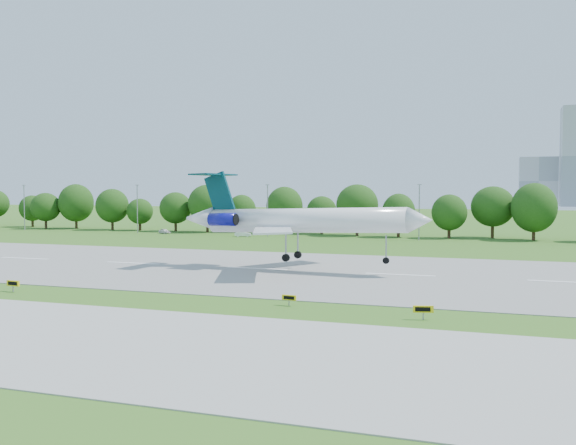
# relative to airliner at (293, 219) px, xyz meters

# --- Properties ---
(ground) EXTENTS (600.00, 600.00, 0.00)m
(ground) POSITION_rel_airliner_xyz_m (-5.25, -25.15, -7.02)
(ground) COLOR #326119
(ground) RESTS_ON ground
(runway) EXTENTS (400.00, 45.00, 0.08)m
(runway) POSITION_rel_airliner_xyz_m (-5.25, -0.15, -6.98)
(runway) COLOR gray
(runway) RESTS_ON ground
(taxiway) EXTENTS (400.00, 23.00, 0.08)m
(taxiway) POSITION_rel_airliner_xyz_m (-5.25, -43.15, -6.98)
(taxiway) COLOR #ADADA8
(taxiway) RESTS_ON ground
(tree_line) EXTENTS (288.40, 8.40, 10.40)m
(tree_line) POSITION_rel_airliner_xyz_m (-5.25, 66.85, -0.84)
(tree_line) COLOR #382314
(tree_line) RESTS_ON ground
(light_poles) EXTENTS (175.90, 0.25, 12.19)m
(light_poles) POSITION_rel_airliner_xyz_m (-7.75, 56.85, -0.69)
(light_poles) COLOR gray
(light_poles) RESTS_ON ground
(airliner) EXTENTS (36.13, 26.27, 12.30)m
(airliner) POSITION_rel_airliner_xyz_m (0.00, 0.00, 0.00)
(airliner) COLOR white
(airliner) RESTS_ON ground
(taxi_sign_left) EXTENTS (1.76, 0.39, 1.23)m
(taxi_sign_left) POSITION_rel_airliner_xyz_m (-23.09, -27.11, -6.11)
(taxi_sign_left) COLOR gray
(taxi_sign_left) RESTS_ON ground
(taxi_sign_centre) EXTENTS (1.49, 0.33, 1.04)m
(taxi_sign_centre) POSITION_rel_airliner_xyz_m (8.09, -25.20, -6.26)
(taxi_sign_centre) COLOR gray
(taxi_sign_centre) RESTS_ON ground
(taxi_sign_right) EXTENTS (1.74, 0.61, 1.22)m
(taxi_sign_right) POSITION_rel_airliner_xyz_m (21.13, -27.71, -6.12)
(taxi_sign_right) COLOR gray
(taxi_sign_right) RESTS_ON ground
(service_vehicle_a) EXTENTS (4.09, 2.67, 1.27)m
(service_vehicle_a) POSITION_rel_airliner_xyz_m (-30.56, 54.63, -6.39)
(service_vehicle_a) COLOR white
(service_vehicle_a) RESTS_ON ground
(service_vehicle_b) EXTENTS (3.89, 2.91, 1.23)m
(service_vehicle_b) POSITION_rel_airliner_xyz_m (-53.04, 57.66, -6.41)
(service_vehicle_b) COLOR silver
(service_vehicle_b) RESTS_ON ground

